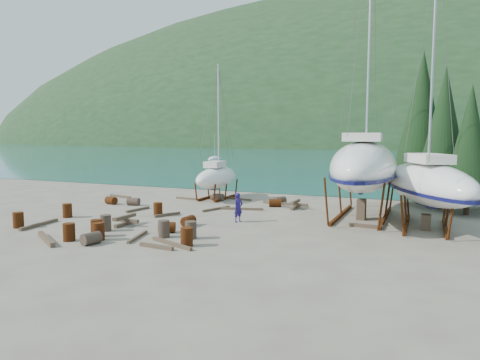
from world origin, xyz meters
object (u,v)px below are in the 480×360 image
at_px(large_sailboat_near, 364,165).
at_px(large_sailboat_far, 428,183).
at_px(worker, 238,207).
at_px(small_sailboat_shore, 217,177).

bearing_deg(large_sailboat_near, large_sailboat_far, -29.34).
bearing_deg(large_sailboat_far, worker, 171.00).
xyz_separation_m(large_sailboat_far, worker, (-10.37, -2.65, -1.68)).
xyz_separation_m(large_sailboat_far, small_sailboat_shore, (-15.88, 5.43, -0.75)).
bearing_deg(worker, small_sailboat_shore, 54.53).
relative_size(large_sailboat_near, worker, 11.78).
relative_size(large_sailboat_far, worker, 8.87).
bearing_deg(small_sailboat_shore, large_sailboat_far, -22.92).
height_order(large_sailboat_far, small_sailboat_shore, large_sailboat_far).
bearing_deg(large_sailboat_far, large_sailboat_near, 130.85).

